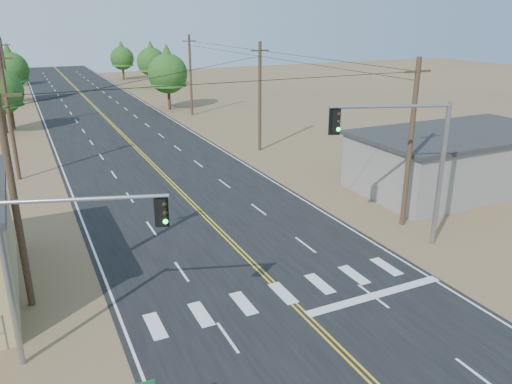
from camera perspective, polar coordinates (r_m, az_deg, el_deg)
road at (r=42.58m, az=-11.19°, el=2.58°), size 15.00×200.00×0.02m
building_right at (r=39.87m, az=22.03°, el=3.34°), size 15.00×8.00×4.00m
utility_pole_left_near at (r=22.73m, az=-25.96°, el=-0.44°), size 1.80×0.30×10.00m
utility_pole_left_mid at (r=42.21m, az=-26.40°, el=7.93°), size 1.80×0.30×10.00m
utility_pole_left_far at (r=62.03m, az=-26.56°, el=10.99°), size 1.80×0.30×10.00m
utility_pole_right_near at (r=30.49m, az=17.23°, el=5.35°), size 1.80×0.30×10.00m
utility_pole_right_mid at (r=46.85m, az=0.44°, el=10.88°), size 1.80×0.30×10.00m
utility_pole_right_far at (r=65.27m, az=-7.49°, el=13.15°), size 1.80×0.30×10.00m
signal_mast_left at (r=18.57m, az=-22.04°, el=-6.43°), size 5.52×2.05×6.50m
signal_mast_right at (r=27.43m, az=17.26°, el=4.43°), size 6.00×2.43×8.00m
tree_left_mid at (r=82.43m, az=-26.34°, el=12.75°), size 5.17×5.17×8.62m
tree_left_far at (r=102.70m, az=-27.23°, el=13.20°), size 4.54×4.54×7.56m
tree_right_near at (r=69.70m, az=-10.08°, el=13.63°), size 5.28×5.28×8.79m
tree_right_mid at (r=92.73m, az=-11.91°, el=14.68°), size 4.94×4.94×8.24m
tree_right_far at (r=106.23m, az=-15.08°, el=14.79°), size 4.58×4.58×7.63m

